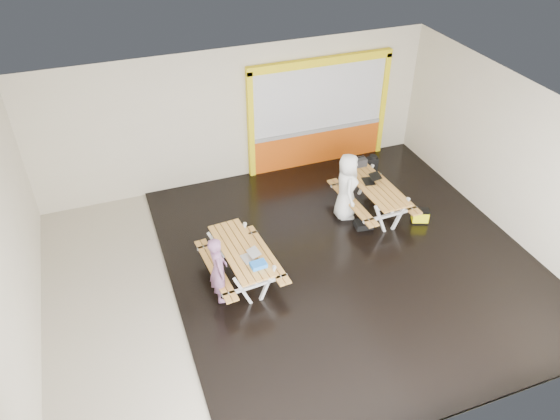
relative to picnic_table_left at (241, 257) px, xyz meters
name	(u,v)px	position (x,y,z in m)	size (l,w,h in m)	color
room	(296,204)	(1.10, -0.20, 1.15)	(10.02, 8.02, 3.52)	#B9AF9C
deck	(349,258)	(2.35, -0.20, -0.58)	(7.50, 7.98, 0.05)	black
kiosk	(319,116)	(3.30, 3.74, 0.84)	(3.88, 0.16, 3.00)	#D5520F
picnic_table_left	(241,257)	(0.00, 0.00, 0.00)	(1.49, 2.07, 0.79)	gold
picnic_table_right	(373,192)	(3.59, 1.12, 0.02)	(1.47, 2.11, 0.82)	gold
person_left	(218,269)	(-0.56, -0.45, 0.22)	(0.53, 0.35, 1.45)	#7E5176
person_right	(347,187)	(2.93, 1.21, 0.26)	(0.81, 0.53, 1.65)	white
laptop_left	(250,256)	(0.11, -0.31, 0.23)	(0.38, 0.35, 0.14)	silver
laptop_right	(371,179)	(3.58, 1.28, 0.27)	(0.45, 0.41, 0.17)	black
blue_pouch	(258,265)	(0.18, -0.60, 0.23)	(0.30, 0.21, 0.09)	blue
toolbox	(358,162)	(3.61, 2.01, 0.31)	(0.43, 0.22, 0.25)	black
backpack	(372,164)	(4.06, 2.08, 0.15)	(0.30, 0.23, 0.45)	black
dark_case	(364,224)	(3.14, 0.64, -0.48)	(0.40, 0.30, 0.15)	black
fluke_bag	(420,216)	(4.46, 0.36, -0.39)	(0.45, 0.37, 0.33)	black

